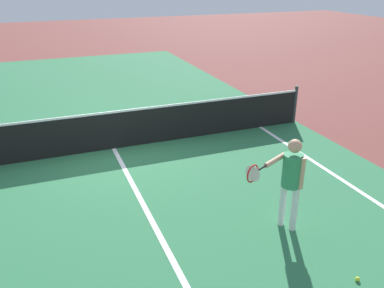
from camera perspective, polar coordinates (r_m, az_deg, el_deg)
ground_plane at (r=10.07m, az=-10.99°, el=-0.64°), size 60.00×60.00×0.00m
court_surface_inbounds at (r=10.07m, az=-10.99°, el=-0.64°), size 10.62×24.40×0.00m
line_center_service at (r=7.30m, az=-6.03°, el=-10.10°), size 0.10×6.40×0.01m
net at (r=9.89m, az=-11.20°, el=1.97°), size 10.48×0.09×1.07m
player_near at (r=6.66m, az=13.77°, el=-4.31°), size 1.16×0.54×1.61m
tennis_ball_mid_court at (r=6.39m, az=22.34°, el=-17.23°), size 0.07×0.07×0.07m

